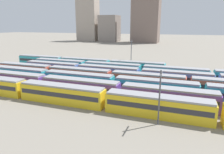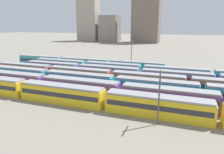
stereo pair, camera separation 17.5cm
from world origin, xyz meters
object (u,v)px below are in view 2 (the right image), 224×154
Objects in this scene: train_track_4 at (217,81)px; train_track_5 at (142,71)px; catenary_pole_1 at (131,54)px; catenary_pole_0 at (159,95)px; train_track_2 at (155,88)px; train_track_0 at (106,99)px; train_track_1 at (121,92)px; train_track_6 at (85,63)px; train_track_3 at (147,81)px.

train_track_4 and train_track_5 have the same top height.
catenary_pole_0 is at bearing -68.88° from catenary_pole_1.
train_track_5 is (-6.35, 15.60, 0.00)m from train_track_2.
train_track_0 is 0.66× the size of train_track_4.
train_track_1 is 0.80× the size of train_track_2.
train_track_0 is 37.34m from train_track_6.
train_track_1 is 7.15× the size of catenary_pole_1.
train_track_1 is 10.98m from train_track_3.
catenary_pole_1 is at bearing 116.22° from train_track_3.
train_track_0 is 26.03m from train_track_5.
train_track_2 is 0.83× the size of train_track_4.
train_track_4 is 26.21m from catenary_pole_0.
catenary_pole_1 is at bearing 111.12° from catenary_pole_0.
catenary_pole_0 is at bearing -43.05° from train_track_1.
train_track_1 is 8.12m from train_track_2.
train_track_5 is 22.30m from train_track_6.
train_track_2 is 16.84m from train_track_5.
train_track_5 is at bearing 106.95° from catenary_pole_0.
train_track_0 is 1.00× the size of train_track_1.
train_track_3 is at bearing 105.64° from catenary_pole_0.
train_track_5 is 7.15× the size of catenary_pole_1.
catenary_pole_1 reaches higher than train_track_0.
train_track_0 is 0.80× the size of train_track_2.
catenary_pole_0 reaches higher than train_track_5.
train_track_5 is at bearing 165.09° from train_track_4.
train_track_3 is (4.80, 15.60, 0.00)m from train_track_0.
train_track_0 is 12.84m from train_track_2.
train_track_6 is at bearing 131.78° from catenary_pole_0.
train_track_1 and train_track_2 have the same top height.
catenary_pole_1 is (16.19, 2.92, 3.87)m from train_track_6.
catenary_pole_0 is 39.74m from catenary_pole_1.
train_track_3 is 11.01m from train_track_5.
train_track_6 is at bearing 123.32° from train_track_0.
catenary_pole_0 is 0.84× the size of catenary_pole_1.
train_track_2 is at bearing -63.47° from catenary_pole_1.
train_track_5 is (1.17, 26.00, 0.00)m from train_track_0.
train_track_4 is (19.43, 15.60, 0.00)m from train_track_1.
train_track_0 is 7.15× the size of catenary_pole_1.
train_track_2 is 16.79m from train_track_4.
train_track_5 is 10.55m from catenary_pole_1.
catenary_pole_1 reaches higher than train_track_4.
train_track_5 is (-0.11, 20.80, 0.00)m from train_track_1.
train_track_2 and train_track_6 have the same top height.
train_track_6 is 16.90m from catenary_pole_1.
train_track_0 is 10.84m from catenary_pole_0.
train_track_3 is at bearing -63.78° from catenary_pole_1.
train_track_6 is (-21.79, 26.00, -0.00)m from train_track_1.
catenary_pole_0 reaches higher than train_track_2.
catenary_pole_0 reaches higher than train_track_0.
train_track_6 is at bearing 148.35° from train_track_3.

